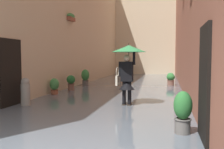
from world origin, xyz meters
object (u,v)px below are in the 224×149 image
Objects in this scene: potted_plant_mid_right at (54,86)px; potted_plant_far_left at (171,80)px; potted_plant_near_left at (183,113)px; mooring_bollard at (25,93)px; potted_plant_near_right at (85,77)px; person_wading at (128,61)px; potted_plant_mid_left at (170,77)px; potted_plant_far_right at (71,82)px.

potted_plant_far_left is at bearing -136.06° from potted_plant_mid_right.
potted_plant_far_left is 0.76× the size of potted_plant_near_left.
potted_plant_near_left is 5.18m from mooring_bollard.
potted_plant_near_right reaches higher than potted_plant_far_left.
person_wading is 6.63m from potted_plant_far_left.
person_wading is at bearing 152.55° from potted_plant_mid_right.
potted_plant_near_right is (3.13, -5.12, -0.96)m from person_wading.
person_wading is 3.44m from mooring_bollard.
potted_plant_mid_right is at bearing 55.96° from potted_plant_mid_left.
potted_plant_far_left is 0.74× the size of mooring_bollard.
potted_plant_mid_right is (4.82, 7.13, 0.08)m from potted_plant_mid_left.
potted_plant_far_right is at bearing -44.84° from person_wading.
potted_plant_far_right is at bearing -96.67° from potted_plant_mid_right.
potted_plant_far_right is 0.81× the size of mooring_bollard.
potted_plant_far_left is (0.02, 2.51, 0.07)m from potted_plant_mid_left.
potted_plant_near_left is at bearing 118.67° from person_wading.
potted_plant_near_right is (4.58, 3.77, 0.21)m from potted_plant_mid_left.
potted_plant_near_right is 1.04× the size of potted_plant_near_left.
person_wading reaches higher than potted_plant_mid_right.
potted_plant_mid_left is 0.65× the size of potted_plant_near_right.
potted_plant_near_right is at bearing 39.46° from potted_plant_mid_left.
mooring_bollard is at bearing 13.47° from person_wading.
potted_plant_near_left is 0.97× the size of mooring_bollard.
person_wading reaches higher than mooring_bollard.
person_wading reaches higher than potted_plant_mid_left.
potted_plant_near_right is 1.24× the size of potted_plant_far_right.
person_wading is 3.39m from potted_plant_near_left.
potted_plant_near_right is 9.23m from potted_plant_near_left.
mooring_bollard is (-0.18, 2.52, 0.07)m from potted_plant_mid_right.
mooring_bollard is at bearing 90.15° from potted_plant_far_right.
potted_plant_far_left is at bearing -122.91° from mooring_bollard.
potted_plant_near_right reaches higher than mooring_bollard.
potted_plant_mid_left is at bearing -124.04° from potted_plant_mid_right.
mooring_bollard is (-0.01, 3.95, 0.04)m from potted_plant_far_right.
potted_plant_far_left is 9.22m from potted_plant_near_left.
potted_plant_near_left is (-0.13, 9.22, 0.10)m from potted_plant_far_left.
potted_plant_near_left is at bearing 156.36° from mooring_bollard.
mooring_bollard reaches higher than potted_plant_far_right.
potted_plant_near_right is at bearing -94.10° from potted_plant_mid_right.
potted_plant_near_right reaches higher than potted_plant_mid_left.
potted_plant_far_right is (4.63, 3.19, 0.05)m from potted_plant_far_left.
potted_plant_far_right is (0.07, 1.93, -0.09)m from potted_plant_near_right.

